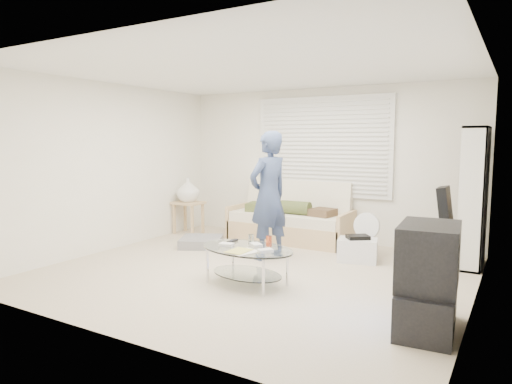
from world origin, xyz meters
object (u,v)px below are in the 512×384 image
Objects in this scene: futon_sofa at (291,221)px; bookshelf at (473,197)px; tv_unit at (427,279)px; coffee_table at (247,255)px.

bookshelf is at bearing -3.80° from futon_sofa.
bookshelf is at bearing 87.06° from tv_unit.
bookshelf is 1.95× the size of tv_unit.
tv_unit is 2.03m from coffee_table.
coffee_table is at bearing 171.88° from tv_unit.
tv_unit is 0.76× the size of coffee_table.
bookshelf reaches higher than coffee_table.
bookshelf is 1.47× the size of coffee_table.
bookshelf is 3.08m from coffee_table.
futon_sofa is 3.69m from tv_unit.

